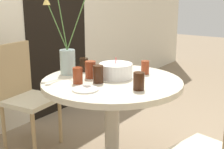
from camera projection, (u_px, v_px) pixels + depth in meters
name	position (u px, v px, depth m)	size (l,w,h in m)	color
doorway_panel	(58.00, 21.00, 3.41)	(0.90, 0.01, 2.05)	black
dining_table	(112.00, 97.00, 2.26)	(1.01, 1.01, 0.72)	beige
chair_left_flank	(23.00, 90.00, 2.69)	(0.44, 0.44, 0.91)	beige
birthday_cake	(116.00, 71.00, 2.28)	(0.24, 0.24, 0.15)	white
flower_vase	(67.00, 51.00, 2.35)	(0.20, 0.35, 0.74)	#9EB2AD
side_plate	(86.00, 89.00, 1.99)	(0.17, 0.17, 0.01)	silver
drink_glass_0	(78.00, 75.00, 2.13)	(0.07, 0.07, 0.11)	maroon
drink_glass_1	(90.00, 69.00, 2.27)	(0.08, 0.08, 0.12)	maroon
drink_glass_2	(145.00, 67.00, 2.38)	(0.06, 0.06, 0.10)	maroon
drink_glass_3	(98.00, 74.00, 2.15)	(0.07, 0.07, 0.12)	#33190C
drink_glass_4	(139.00, 81.00, 1.99)	(0.07, 0.07, 0.12)	#33190C
drink_glass_5	(84.00, 65.00, 2.46)	(0.07, 0.07, 0.11)	black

